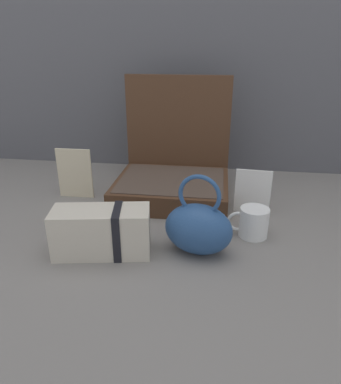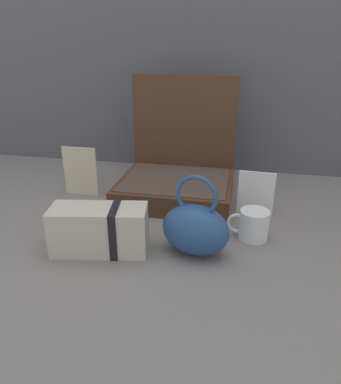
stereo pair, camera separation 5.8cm
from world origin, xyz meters
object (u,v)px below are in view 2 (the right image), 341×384
at_px(coffee_mug, 253,225).
at_px(open_suitcase, 178,171).
at_px(poster_card_right, 256,194).
at_px(cream_toiletry_bag, 101,230).
at_px(info_card_left, 80,171).
at_px(teal_pouch_handbag, 195,228).

bearing_deg(coffee_mug, open_suitcase, 133.92).
bearing_deg(poster_card_right, coffee_mug, -87.60).
distance_m(open_suitcase, coffee_mug, 0.39).
relative_size(cream_toiletry_bag, info_card_left, 1.48).
relative_size(cream_toiletry_bag, coffee_mug, 2.25).
bearing_deg(coffee_mug, info_card_left, 162.07).
distance_m(cream_toiletry_bag, info_card_left, 0.40).
bearing_deg(teal_pouch_handbag, info_card_left, 146.37).
relative_size(teal_pouch_handbag, poster_card_right, 1.51).
height_order(cream_toiletry_bag, poster_card_right, poster_card_right).
distance_m(open_suitcase, teal_pouch_handbag, 0.40).
bearing_deg(poster_card_right, teal_pouch_handbag, -115.62).
bearing_deg(teal_pouch_handbag, open_suitcase, 106.81).
height_order(open_suitcase, cream_toiletry_bag, open_suitcase).
bearing_deg(coffee_mug, cream_toiletry_bag, -159.84).
relative_size(info_card_left, poster_card_right, 1.22).
bearing_deg(open_suitcase, info_card_left, -166.89).
xyz_separation_m(cream_toiletry_bag, coffee_mug, (0.40, 0.15, -0.02)).
distance_m(cream_toiletry_bag, coffee_mug, 0.42).
distance_m(coffee_mug, poster_card_right, 0.16).
xyz_separation_m(teal_pouch_handbag, cream_toiletry_bag, (-0.25, -0.04, -0.01)).
relative_size(open_suitcase, coffee_mug, 3.48).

